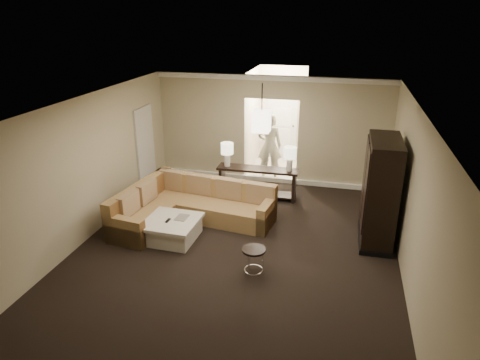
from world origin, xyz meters
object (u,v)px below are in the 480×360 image
(armoire, at_px, (379,193))
(person, at_px, (270,142))
(drink_table, at_px, (254,256))
(console_table, at_px, (258,180))
(coffee_table, at_px, (172,229))
(sectional_sofa, at_px, (188,207))

(armoire, bearing_deg, person, 132.57)
(armoire, height_order, person, armoire)
(drink_table, bearing_deg, armoire, 40.78)
(person, bearing_deg, console_table, 82.13)
(armoire, relative_size, person, 1.06)
(coffee_table, xyz_separation_m, armoire, (3.93, 0.97, 0.78))
(coffee_table, xyz_separation_m, person, (1.27, 3.87, 0.76))
(console_table, bearing_deg, armoire, -29.45)
(console_table, relative_size, armoire, 0.94)
(sectional_sofa, distance_m, armoire, 3.95)
(coffee_table, relative_size, armoire, 0.52)
(drink_table, relative_size, person, 0.26)
(sectional_sofa, bearing_deg, armoire, 9.92)
(sectional_sofa, bearing_deg, coffee_table, -85.50)
(coffee_table, distance_m, console_table, 2.74)
(console_table, bearing_deg, drink_table, -80.50)
(armoire, xyz_separation_m, drink_table, (-2.09, -1.80, -0.63))
(console_table, distance_m, person, 1.53)
(coffee_table, relative_size, drink_table, 2.12)
(sectional_sofa, relative_size, console_table, 1.60)
(console_table, relative_size, drink_table, 3.86)
(sectional_sofa, height_order, person, person)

